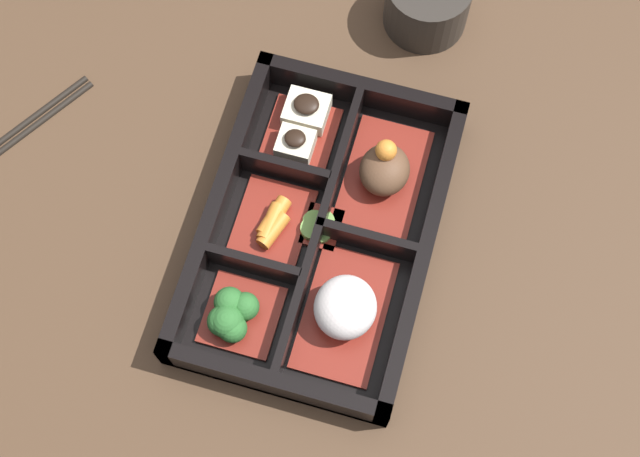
# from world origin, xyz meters

# --- Properties ---
(ground_plane) EXTENTS (3.00, 3.00, 0.00)m
(ground_plane) POSITION_xyz_m (0.00, 0.00, 0.00)
(ground_plane) COLOR #4C3523
(bento_base) EXTENTS (0.32, 0.22, 0.01)m
(bento_base) POSITION_xyz_m (0.00, 0.00, 0.01)
(bento_base) COLOR black
(bento_base) RESTS_ON ground_plane
(bento_rim) EXTENTS (0.32, 0.22, 0.04)m
(bento_rim) POSITION_xyz_m (0.00, -0.00, 0.02)
(bento_rim) COLOR black
(bento_rim) RESTS_ON ground_plane
(bowl_stew) EXTENTS (0.12, 0.08, 0.06)m
(bowl_stew) POSITION_xyz_m (-0.07, 0.04, 0.03)
(bowl_stew) COLOR maroon
(bowl_stew) RESTS_ON bento_base
(bowl_rice) EXTENTS (0.12, 0.08, 0.05)m
(bowl_rice) POSITION_xyz_m (0.07, 0.04, 0.03)
(bowl_rice) COLOR maroon
(bowl_rice) RESTS_ON bento_base
(bowl_tofu) EXTENTS (0.08, 0.07, 0.03)m
(bowl_tofu) POSITION_xyz_m (-0.10, -0.05, 0.02)
(bowl_tofu) COLOR maroon
(bowl_tofu) RESTS_ON bento_base
(bowl_carrots) EXTENTS (0.08, 0.07, 0.02)m
(bowl_carrots) POSITION_xyz_m (0.00, -0.05, 0.02)
(bowl_carrots) COLOR maroon
(bowl_carrots) RESTS_ON bento_base
(bowl_greens) EXTENTS (0.07, 0.07, 0.04)m
(bowl_greens) POSITION_xyz_m (0.11, -0.05, 0.03)
(bowl_greens) COLOR maroon
(bowl_greens) RESTS_ON bento_base
(bowl_pickles) EXTENTS (0.04, 0.04, 0.01)m
(bowl_pickles) POSITION_xyz_m (-0.01, -0.00, 0.02)
(bowl_pickles) COLOR maroon
(bowl_pickles) RESTS_ON bento_base
(tea_cup) EXTENTS (0.09, 0.09, 0.06)m
(tea_cup) POSITION_xyz_m (-0.27, 0.04, 0.03)
(tea_cup) COLOR #2D2823
(tea_cup) RESTS_ON ground_plane
(chopsticks) EXTENTS (0.19, 0.12, 0.01)m
(chopsticks) POSITION_xyz_m (-0.01, -0.34, 0.00)
(chopsticks) COLOR black
(chopsticks) RESTS_ON ground_plane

